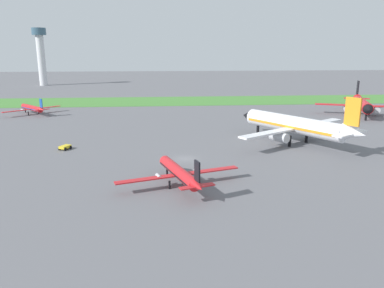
% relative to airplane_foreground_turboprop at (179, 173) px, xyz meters
% --- Properties ---
extents(ground_plane, '(600.00, 600.00, 0.00)m').
position_rel_airplane_foreground_turboprop_xyz_m(ground_plane, '(1.89, 15.04, -2.25)').
color(ground_plane, slate).
extents(grass_taxiway_strip, '(360.00, 28.00, 0.08)m').
position_rel_airplane_foreground_turboprop_xyz_m(grass_taxiway_strip, '(1.89, 99.90, -2.21)').
color(grass_taxiway_strip, '#478438').
rests_on(grass_taxiway_strip, ground_plane).
extents(airplane_foreground_turboprop, '(19.93, 17.23, 6.16)m').
position_rel_airplane_foreground_turboprop_xyz_m(airplane_foreground_turboprop, '(0.00, 0.00, 0.00)').
color(airplane_foreground_turboprop, red).
rests_on(airplane_foreground_turboprop, ground_plane).
extents(airplane_taxiing_turboprop, '(15.27, 13.99, 5.83)m').
position_rel_airplane_foreground_turboprop_xyz_m(airplane_taxiing_turboprop, '(-45.21, 71.10, -0.12)').
color(airplane_taxiing_turboprop, red).
rests_on(airplane_taxiing_turboprop, ground_plane).
extents(airplane_midfield_jet, '(29.80, 29.84, 12.00)m').
position_rel_airplane_foreground_turboprop_xyz_m(airplane_midfield_jet, '(27.75, 25.41, 2.07)').
color(airplane_midfield_jet, white).
rests_on(airplane_midfield_jet, ground_plane).
extents(airplane_parked_jet_far, '(28.01, 27.79, 10.28)m').
position_rel_airplane_foreground_turboprop_xyz_m(airplane_parked_jet_far, '(62.70, 60.69, 1.45)').
color(airplane_parked_jet_far, red).
rests_on(airplane_parked_jet_far, ground_plane).
extents(baggage_cart_near_gate, '(2.67, 2.92, 0.90)m').
position_rel_airplane_foreground_turboprop_xyz_m(baggage_cart_near_gate, '(-23.58, 24.32, -1.68)').
color(baggage_cart_near_gate, yellow).
rests_on(baggage_cart_near_gate, ground_plane).
extents(control_tower, '(8.00, 8.00, 32.80)m').
position_rel_airplane_foreground_turboprop_xyz_m(control_tower, '(-71.88, 175.19, 17.31)').
color(control_tower, silver).
rests_on(control_tower, ground_plane).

